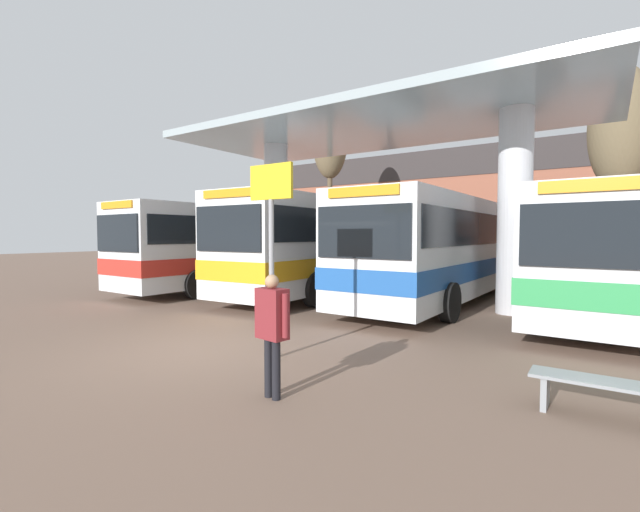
{
  "coord_description": "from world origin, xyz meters",
  "views": [
    {
      "loc": [
        6.31,
        -5.41,
        2.16
      ],
      "look_at": [
        0.0,
        3.96,
        1.6
      ],
      "focal_mm": 24.0,
      "sensor_mm": 36.0,
      "label": 1
    }
  ],
  "objects_px": {
    "poplar_tree_behind_right": "(620,131)",
    "transit_bus_left_bay": "(241,244)",
    "transit_bus_center_bay": "(341,242)",
    "transit_bus_far_right_bay": "(604,250)",
    "transit_bus_right_bay": "(447,245)",
    "parked_car_street": "(512,256)",
    "info_sign_platform": "(271,222)",
    "poplar_tree_behind_left": "(330,142)",
    "pedestrian_waiting": "(272,323)",
    "waiting_bench_near_pillar": "(613,392)"
  },
  "relations": [
    {
      "from": "waiting_bench_near_pillar",
      "to": "poplar_tree_behind_right",
      "type": "distance_m",
      "value": 16.71
    },
    {
      "from": "pedestrian_waiting",
      "to": "parked_car_street",
      "type": "relative_size",
      "value": 0.38
    },
    {
      "from": "transit_bus_right_bay",
      "to": "waiting_bench_near_pillar",
      "type": "xyz_separation_m",
      "value": [
        4.48,
        -8.06,
        -1.47
      ]
    },
    {
      "from": "transit_bus_center_bay",
      "to": "waiting_bench_near_pillar",
      "type": "xyz_separation_m",
      "value": [
        8.66,
        -8.22,
        -1.55
      ]
    },
    {
      "from": "transit_bus_center_bay",
      "to": "transit_bus_right_bay",
      "type": "distance_m",
      "value": 4.18
    },
    {
      "from": "transit_bus_left_bay",
      "to": "transit_bus_center_bay",
      "type": "relative_size",
      "value": 0.86
    },
    {
      "from": "waiting_bench_near_pillar",
      "to": "transit_bus_left_bay",
      "type": "bearing_deg",
      "value": 151.42
    },
    {
      "from": "transit_bus_right_bay",
      "to": "poplar_tree_behind_right",
      "type": "bearing_deg",
      "value": -121.19
    },
    {
      "from": "parked_car_street",
      "to": "transit_bus_left_bay",
      "type": "bearing_deg",
      "value": -126.11
    },
    {
      "from": "poplar_tree_behind_right",
      "to": "parked_car_street",
      "type": "relative_size",
      "value": 2.07
    },
    {
      "from": "transit_bus_right_bay",
      "to": "poplar_tree_behind_right",
      "type": "xyz_separation_m",
      "value": [
        4.69,
        7.5,
        4.6
      ]
    },
    {
      "from": "pedestrian_waiting",
      "to": "poplar_tree_behind_right",
      "type": "height_order",
      "value": "poplar_tree_behind_right"
    },
    {
      "from": "transit_bus_left_bay",
      "to": "parked_car_street",
      "type": "height_order",
      "value": "transit_bus_left_bay"
    },
    {
      "from": "info_sign_platform",
      "to": "poplar_tree_behind_right",
      "type": "distance_m",
      "value": 17.14
    },
    {
      "from": "transit_bus_left_bay",
      "to": "info_sign_platform",
      "type": "bearing_deg",
      "value": 138.35
    },
    {
      "from": "info_sign_platform",
      "to": "poplar_tree_behind_right",
      "type": "xyz_separation_m",
      "value": [
        5.11,
        15.86,
        4.03
      ]
    },
    {
      "from": "poplar_tree_behind_right",
      "to": "pedestrian_waiting",
      "type": "bearing_deg",
      "value": -102.87
    },
    {
      "from": "poplar_tree_behind_left",
      "to": "info_sign_platform",
      "type": "bearing_deg",
      "value": -60.6
    },
    {
      "from": "info_sign_platform",
      "to": "parked_car_street",
      "type": "bearing_deg",
      "value": 88.71
    },
    {
      "from": "poplar_tree_behind_left",
      "to": "poplar_tree_behind_right",
      "type": "xyz_separation_m",
      "value": [
        13.9,
        0.27,
        -1.17
      ]
    },
    {
      "from": "transit_bus_far_right_bay",
      "to": "transit_bus_center_bay",
      "type": "bearing_deg",
      "value": -1.54
    },
    {
      "from": "transit_bus_far_right_bay",
      "to": "poplar_tree_behind_right",
      "type": "xyz_separation_m",
      "value": [
        0.38,
        7.73,
        4.65
      ]
    },
    {
      "from": "transit_bus_center_bay",
      "to": "transit_bus_far_right_bay",
      "type": "relative_size",
      "value": 1.19
    },
    {
      "from": "transit_bus_left_bay",
      "to": "transit_bus_right_bay",
      "type": "bearing_deg",
      "value": -170.86
    },
    {
      "from": "transit_bus_far_right_bay",
      "to": "info_sign_platform",
      "type": "height_order",
      "value": "info_sign_platform"
    },
    {
      "from": "transit_bus_center_bay",
      "to": "transit_bus_right_bay",
      "type": "height_order",
      "value": "transit_bus_center_bay"
    },
    {
      "from": "transit_bus_far_right_bay",
      "to": "transit_bus_left_bay",
      "type": "bearing_deg",
      "value": 5.27
    },
    {
      "from": "pedestrian_waiting",
      "to": "poplar_tree_behind_left",
      "type": "xyz_separation_m",
      "value": [
        -9.96,
        16.96,
        6.58
      ]
    },
    {
      "from": "transit_bus_right_bay",
      "to": "info_sign_platform",
      "type": "xyz_separation_m",
      "value": [
        -0.41,
        -8.36,
        0.57
      ]
    },
    {
      "from": "transit_bus_right_bay",
      "to": "transit_bus_far_right_bay",
      "type": "relative_size",
      "value": 1.11
    },
    {
      "from": "transit_bus_far_right_bay",
      "to": "waiting_bench_near_pillar",
      "type": "xyz_separation_m",
      "value": [
        0.17,
        -7.84,
        -1.41
      ]
    },
    {
      "from": "transit_bus_center_bay",
      "to": "transit_bus_far_right_bay",
      "type": "height_order",
      "value": "transit_bus_center_bay"
    },
    {
      "from": "transit_bus_left_bay",
      "to": "transit_bus_right_bay",
      "type": "distance_m",
      "value": 8.28
    },
    {
      "from": "transit_bus_left_bay",
      "to": "transit_bus_far_right_bay",
      "type": "height_order",
      "value": "transit_bus_left_bay"
    },
    {
      "from": "transit_bus_left_bay",
      "to": "poplar_tree_behind_left",
      "type": "xyz_separation_m",
      "value": [
        -1.0,
        8.39,
        5.78
      ]
    },
    {
      "from": "poplar_tree_behind_left",
      "to": "parked_car_street",
      "type": "distance_m",
      "value": 12.13
    },
    {
      "from": "transit_bus_far_right_bay",
      "to": "poplar_tree_behind_left",
      "type": "distance_m",
      "value": 16.5
    },
    {
      "from": "transit_bus_left_bay",
      "to": "pedestrian_waiting",
      "type": "bearing_deg",
      "value": 137.38
    },
    {
      "from": "transit_bus_right_bay",
      "to": "parked_car_street",
      "type": "distance_m",
      "value": 11.58
    },
    {
      "from": "poplar_tree_behind_right",
      "to": "parked_car_street",
      "type": "height_order",
      "value": "poplar_tree_behind_right"
    },
    {
      "from": "transit_bus_right_bay",
      "to": "parked_car_street",
      "type": "xyz_separation_m",
      "value": [
        0.03,
        11.56,
        -0.8
      ]
    },
    {
      "from": "transit_bus_right_bay",
      "to": "transit_bus_far_right_bay",
      "type": "distance_m",
      "value": 4.32
    },
    {
      "from": "parked_car_street",
      "to": "transit_bus_far_right_bay",
      "type": "bearing_deg",
      "value": -73.22
    },
    {
      "from": "poplar_tree_behind_right",
      "to": "transit_bus_left_bay",
      "type": "bearing_deg",
      "value": -146.13
    },
    {
      "from": "transit_bus_far_right_bay",
      "to": "poplar_tree_behind_right",
      "type": "height_order",
      "value": "poplar_tree_behind_right"
    },
    {
      "from": "transit_bus_center_bay",
      "to": "info_sign_platform",
      "type": "distance_m",
      "value": 9.32
    },
    {
      "from": "transit_bus_far_right_bay",
      "to": "poplar_tree_behind_left",
      "type": "relative_size",
      "value": 1.04
    },
    {
      "from": "pedestrian_waiting",
      "to": "transit_bus_left_bay",
      "type": "bearing_deg",
      "value": 145.33
    },
    {
      "from": "pedestrian_waiting",
      "to": "transit_bus_far_right_bay",
      "type": "bearing_deg",
      "value": 78.57
    },
    {
      "from": "transit_bus_left_bay",
      "to": "poplar_tree_behind_left",
      "type": "height_order",
      "value": "poplar_tree_behind_left"
    }
  ]
}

